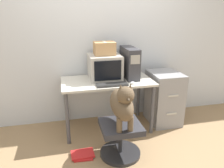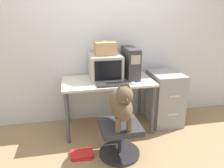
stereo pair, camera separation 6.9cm
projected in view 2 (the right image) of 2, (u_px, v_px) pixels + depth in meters
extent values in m
plane|color=#937551|center=(112.00, 140.00, 3.00)|extent=(12.00, 12.00, 0.00)
cube|color=silver|center=(102.00, 38.00, 3.27)|extent=(8.00, 0.05, 2.60)
cube|color=beige|center=(108.00, 81.00, 3.08)|extent=(1.27, 0.67, 0.03)
cylinder|color=#4C4C51|center=(67.00, 118.00, 2.82)|extent=(0.05, 0.05, 0.72)
cylinder|color=#4C4C51|center=(153.00, 111.00, 3.04)|extent=(0.05, 0.05, 0.72)
cylinder|color=#4C4C51|center=(67.00, 101.00, 3.35)|extent=(0.05, 0.05, 0.72)
cylinder|color=#4C4C51|center=(140.00, 95.00, 3.58)|extent=(0.05, 0.05, 0.72)
cube|color=#B7B2A8|center=(105.00, 67.00, 3.11)|extent=(0.45, 0.43, 0.34)
cube|color=black|center=(108.00, 71.00, 2.91)|extent=(0.37, 0.01, 0.27)
cube|color=#333338|center=(130.00, 63.00, 3.14)|extent=(0.17, 0.48, 0.44)
cube|color=#9E998E|center=(136.00, 60.00, 2.88)|extent=(0.13, 0.01, 0.12)
cube|color=#2D2D2D|center=(112.00, 85.00, 2.86)|extent=(0.41, 0.15, 0.02)
cube|color=#292928|center=(112.00, 84.00, 2.85)|extent=(0.38, 0.12, 0.00)
ellipsoid|color=silver|center=(133.00, 83.00, 2.90)|extent=(0.07, 0.04, 0.04)
cylinder|color=#262628|center=(119.00, 153.00, 2.69)|extent=(0.50, 0.50, 0.04)
cylinder|color=#262628|center=(120.00, 140.00, 2.64)|extent=(0.05, 0.05, 0.31)
cube|color=#2D2D33|center=(120.00, 126.00, 2.57)|extent=(0.47, 0.45, 0.07)
ellipsoid|color=brown|center=(120.00, 105.00, 2.47)|extent=(0.23, 0.57, 0.32)
cylinder|color=brown|center=(118.00, 125.00, 2.36)|extent=(0.06, 0.06, 0.17)
cylinder|color=brown|center=(129.00, 124.00, 2.39)|extent=(0.06, 0.06, 0.17)
sphere|color=brown|center=(124.00, 95.00, 2.26)|extent=(0.19, 0.19, 0.19)
cone|color=#3E3123|center=(126.00, 100.00, 2.19)|extent=(0.08, 0.09, 0.08)
cone|color=brown|center=(119.00, 88.00, 2.24)|extent=(0.07, 0.07, 0.08)
cone|color=brown|center=(129.00, 87.00, 2.26)|extent=(0.07, 0.07, 0.08)
torus|color=orange|center=(124.00, 101.00, 2.31)|extent=(0.13, 0.13, 0.02)
cube|color=gray|center=(165.00, 98.00, 3.36)|extent=(0.44, 0.54, 0.80)
cube|color=beige|center=(174.00, 96.00, 3.06)|extent=(0.16, 0.01, 0.02)
cube|color=beige|center=(172.00, 114.00, 3.15)|extent=(0.16, 0.01, 0.02)
cube|color=tan|center=(105.00, 48.00, 3.03)|extent=(0.28, 0.24, 0.18)
cube|color=beige|center=(105.00, 42.00, 3.00)|extent=(0.04, 0.23, 0.00)
cube|color=red|center=(83.00, 155.00, 2.66)|extent=(0.24, 0.21, 0.02)
cube|color=red|center=(82.00, 153.00, 2.67)|extent=(0.28, 0.20, 0.02)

